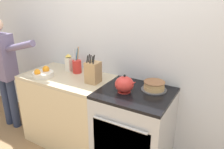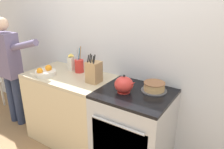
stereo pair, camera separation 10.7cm
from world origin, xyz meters
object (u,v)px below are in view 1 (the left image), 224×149
object	(u,v)px
tea_kettle	(125,84)
utensil_crock	(77,66)
milk_carton	(69,63)
stove_range	(134,130)
layer_cake	(154,86)
fruit_bowl	(43,73)
person_baker	(4,66)
knife_block	(93,72)

from	to	relation	value
tea_kettle	utensil_crock	bearing A→B (deg)	165.17
milk_carton	utensil_crock	bearing A→B (deg)	2.12
stove_range	utensil_crock	size ratio (longest dim) A/B	2.76
stove_range	layer_cake	bearing A→B (deg)	43.93
layer_cake	fruit_bowl	size ratio (longest dim) A/B	1.08
tea_kettle	layer_cake	bearing A→B (deg)	37.54
stove_range	utensil_crock	xyz separation A→B (m)	(-0.86, 0.15, 0.54)
layer_cake	tea_kettle	world-z (taller)	tea_kettle
utensil_crock	person_baker	distance (m)	1.05
stove_range	fruit_bowl	world-z (taller)	fruit_bowl
knife_block	tea_kettle	bearing A→B (deg)	-6.03
layer_cake	fruit_bowl	bearing A→B (deg)	-167.18
layer_cake	person_baker	distance (m)	2.02
stove_range	layer_cake	xyz separation A→B (m)	(0.14, 0.14, 0.50)
layer_cake	utensil_crock	bearing A→B (deg)	179.20
layer_cake	knife_block	xyz separation A→B (m)	(-0.65, -0.14, 0.08)
knife_block	layer_cake	bearing A→B (deg)	12.47
stove_range	tea_kettle	size ratio (longest dim) A/B	3.89
milk_carton	fruit_bowl	bearing A→B (deg)	-116.13
milk_carton	knife_block	bearing A→B (deg)	-17.89
utensil_crock	layer_cake	bearing A→B (deg)	-0.80
tea_kettle	fruit_bowl	size ratio (longest dim) A/B	0.96
utensil_crock	milk_carton	size ratio (longest dim) A/B	1.47
stove_range	person_baker	distance (m)	1.92
tea_kettle	person_baker	distance (m)	1.76
knife_block	milk_carton	size ratio (longest dim) A/B	1.48
fruit_bowl	milk_carton	xyz separation A→B (m)	(0.15, 0.30, 0.07)
layer_cake	knife_block	bearing A→B (deg)	-167.53
utensil_crock	fruit_bowl	distance (m)	0.41
layer_cake	person_baker	size ratio (longest dim) A/B	0.17
layer_cake	milk_carton	bearing A→B (deg)	179.52
tea_kettle	knife_block	xyz separation A→B (m)	(-0.41, 0.04, 0.04)
layer_cake	fruit_bowl	distance (m)	1.31
utensil_crock	milk_carton	distance (m)	0.13
utensil_crock	person_baker	bearing A→B (deg)	-162.35
utensil_crock	person_baker	size ratio (longest dim) A/B	0.21
stove_range	layer_cake	distance (m)	0.54
stove_range	knife_block	bearing A→B (deg)	-179.47
knife_block	fruit_bowl	distance (m)	0.65
knife_block	fruit_bowl	xyz separation A→B (m)	(-0.62, -0.15, -0.08)
tea_kettle	fruit_bowl	world-z (taller)	tea_kettle
stove_range	person_baker	xyz separation A→B (m)	(-1.86, -0.16, 0.47)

